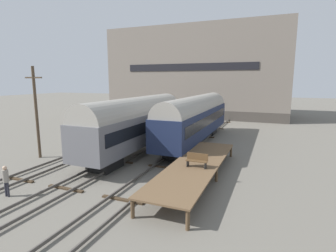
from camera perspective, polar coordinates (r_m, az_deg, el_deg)
ground_plane at (r=19.89m, az=-15.36°, el=-9.95°), size 200.00×200.00×0.00m
track_left at (r=22.46m, az=-23.74°, el=-7.76°), size 2.60×60.00×0.26m
track_middle at (r=19.84m, az=-15.38°, el=-9.56°), size 2.60×60.00×0.26m
track_right at (r=17.78m, az=-4.68°, el=-11.54°), size 2.60×60.00×0.26m
train_car_navy at (r=27.62m, az=6.07°, el=2.02°), size 2.96×17.42×5.06m
train_car_grey at (r=24.10m, az=-6.95°, el=0.91°), size 3.11×15.18×5.15m
station_platform at (r=18.07m, az=6.13°, el=-8.35°), size 3.11×12.72×1.07m
bench at (r=17.21m, az=6.32°, el=-7.31°), size 1.40×0.40×0.91m
person_worker at (r=17.86m, az=-31.84°, el=-9.60°), size 0.32×0.32×1.85m
utility_pole at (r=24.85m, az=-26.75°, el=2.90°), size 1.80×0.24×7.80m
warehouse_building at (r=52.45m, az=6.83°, el=11.39°), size 32.65×13.84×16.16m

